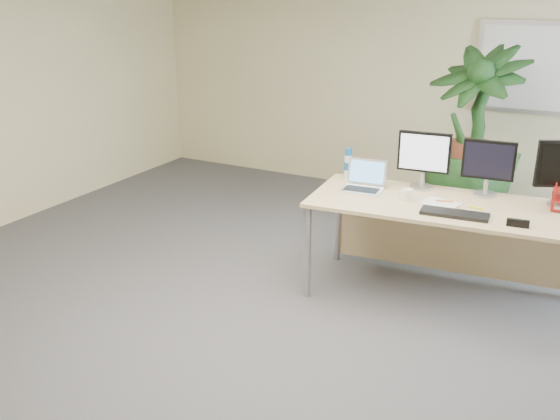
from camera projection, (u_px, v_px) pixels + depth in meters
The scene contains 15 objects.
floor at pixel (246, 358), 4.19m from camera, with size 8.00×8.00×0.00m, color #49494E.
back_wall at pixel (425, 80), 7.05m from camera, with size 7.00×0.04×2.70m, color beige.
whiteboard at pixel (541, 69), 6.42m from camera, with size 1.30×0.04×0.95m.
desk at pixel (448, 220), 4.90m from camera, with size 2.14×1.05×0.80m.
floor_plant at pixel (469, 159), 6.12m from camera, with size 0.84×0.84×1.50m, color #123314.
monitor_left at pixel (424, 157), 5.01m from camera, with size 0.42×0.19×0.47m.
monitor_right at pixel (488, 164), 4.84m from camera, with size 0.40×0.18×0.44m.
laptop at pixel (364, 182), 5.06m from camera, with size 0.34×0.31×0.23m.
keyboard at pixel (455, 214), 4.49m from camera, with size 0.48×0.16×0.03m, color black.
coffee_mug at pixel (407, 195), 4.79m from camera, with size 0.12×0.08×0.09m.
spiral_notebook at pixel (441, 204), 4.73m from camera, with size 0.27×0.20×0.01m, color silver.
orange_pen at pixel (444, 201), 4.75m from camera, with size 0.01×0.01×0.13m, color orange.
yellow_highlighter at pixel (476, 208), 4.63m from camera, with size 0.01×0.01×0.11m, color #FAF71A.
water_bottle at pixel (348, 164), 5.31m from camera, with size 0.07×0.07×0.27m.
stapler at pixel (518, 223), 4.28m from camera, with size 0.15×0.04×0.05m, color black.
Camera 1 is at (1.89, -3.07, 2.37)m, focal length 40.00 mm.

